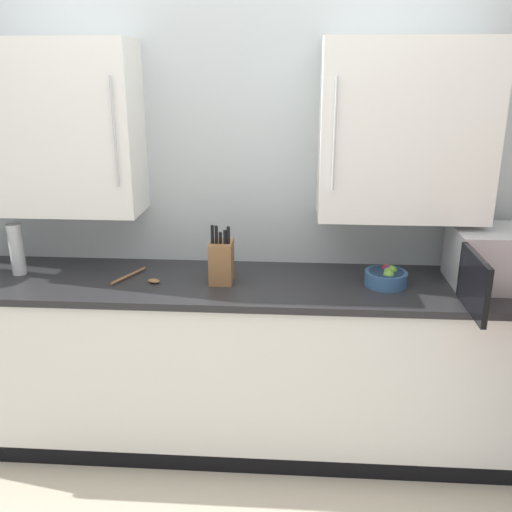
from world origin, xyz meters
The scene contains 7 objects.
back_wall_tiled centered at (0.00, 1.06, 1.43)m, with size 3.79×0.44×2.68m.
counter_unit centered at (0.00, 0.77, 0.45)m, with size 3.46×0.62×0.91m.
microwave_oven centered at (1.32, 0.80, 1.05)m, with size 0.53×0.72×0.28m.
thermos_flask centered at (-1.07, 0.80, 1.04)m, with size 0.08×0.08×0.26m.
wooden_spoon centered at (-0.43, 0.75, 0.92)m, with size 0.24×0.24×0.02m.
fruit_bowl centered at (0.78, 0.76, 0.95)m, with size 0.20×0.20×0.10m.
knife_block centered at (-0.02, 0.76, 1.02)m, with size 0.11×0.15×0.29m.
Camera 1 is at (0.33, -1.88, 1.93)m, focal length 40.33 mm.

